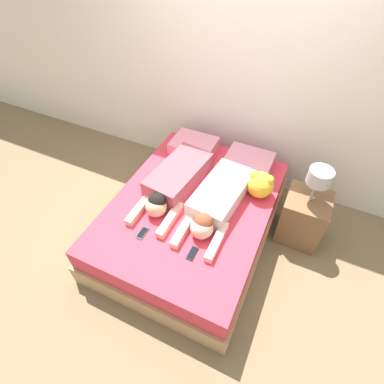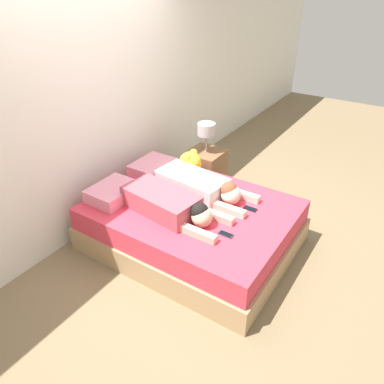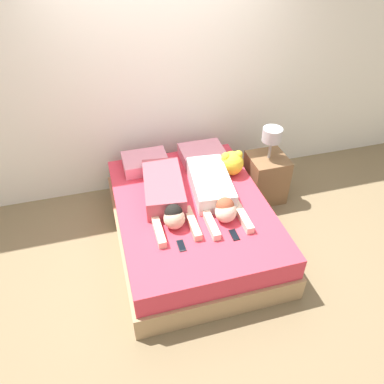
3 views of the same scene
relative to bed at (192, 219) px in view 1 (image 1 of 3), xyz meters
name	(u,v)px [view 1 (image 1 of 3)]	position (x,y,z in m)	size (l,w,h in m)	color
ground_plane	(192,233)	(0.00, 0.00, -0.24)	(12.00, 12.00, 0.00)	#7F6B4C
wall_back	(240,74)	(0.00, 1.15, 1.06)	(12.00, 0.06, 2.60)	white
bed	(192,219)	(0.00, 0.00, 0.00)	(1.52, 2.00, 0.49)	tan
pillow_head_left	(194,146)	(-0.33, 0.75, 0.32)	(0.49, 0.38, 0.13)	pink
pillow_head_right	(249,161)	(0.33, 0.75, 0.32)	(0.49, 0.38, 0.13)	pink
person_left	(174,182)	(-0.24, 0.10, 0.35)	(0.46, 1.10, 0.23)	#B24C59
person_right	(217,201)	(0.24, 0.04, 0.35)	(0.44, 1.09, 0.23)	silver
cell_phone_left	(143,233)	(-0.24, -0.52, 0.26)	(0.06, 0.14, 0.01)	#2D2D33
cell_phone_right	(192,253)	(0.25, -0.52, 0.26)	(0.06, 0.14, 0.01)	black
plush_toy	(260,184)	(0.55, 0.39, 0.39)	(0.26, 0.26, 0.27)	yellow
nightstand	(304,215)	(1.03, 0.47, 0.08)	(0.42, 0.42, 0.93)	brown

